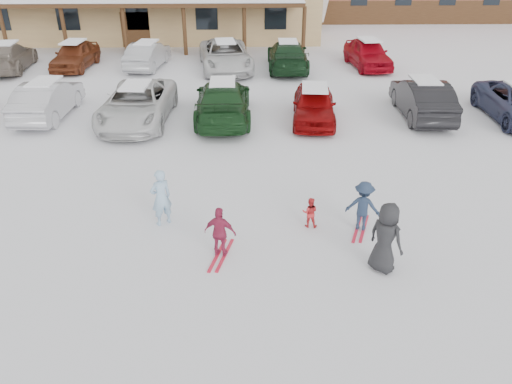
{
  "coord_description": "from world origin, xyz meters",
  "views": [
    {
      "loc": [
        0.07,
        -10.32,
        7.09
      ],
      "look_at": [
        0.3,
        1.0,
        1.0
      ],
      "focal_mm": 35.0,
      "sensor_mm": 36.0,
      "label": 1
    }
  ],
  "objects_px": {
    "parked_car_3": "(223,101)",
    "parked_car_7": "(8,57)",
    "bystander_dark": "(386,238)",
    "parked_car_1": "(47,99)",
    "child_navy": "(363,206)",
    "parked_car_12": "(368,53)",
    "parked_car_2": "(137,104)",
    "parked_car_5": "(422,98)",
    "parked_car_9": "(147,55)",
    "parked_car_11": "(288,56)",
    "toddler_red": "(310,212)",
    "parked_car_8": "(75,55)",
    "parked_car_10": "(226,56)",
    "child_magenta": "(220,233)",
    "adult_skier": "(161,198)",
    "parked_car_4": "(314,104)"
  },
  "relations": [
    {
      "from": "bystander_dark",
      "to": "parked_car_8",
      "type": "bearing_deg",
      "value": -7.29
    },
    {
      "from": "bystander_dark",
      "to": "parked_car_7",
      "type": "distance_m",
      "value": 24.33
    },
    {
      "from": "child_navy",
      "to": "parked_car_12",
      "type": "distance_m",
      "value": 17.23
    },
    {
      "from": "child_navy",
      "to": "parked_car_5",
      "type": "height_order",
      "value": "parked_car_5"
    },
    {
      "from": "child_magenta",
      "to": "parked_car_7",
      "type": "xyz_separation_m",
      "value": [
        -12.29,
        17.69,
        0.07
      ]
    },
    {
      "from": "toddler_red",
      "to": "parked_car_2",
      "type": "height_order",
      "value": "parked_car_2"
    },
    {
      "from": "bystander_dark",
      "to": "parked_car_8",
      "type": "distance_m",
      "value": 22.48
    },
    {
      "from": "parked_car_3",
      "to": "parked_car_7",
      "type": "distance_m",
      "value": 14.46
    },
    {
      "from": "bystander_dark",
      "to": "parked_car_1",
      "type": "distance_m",
      "value": 15.53
    },
    {
      "from": "parked_car_2",
      "to": "parked_car_5",
      "type": "bearing_deg",
      "value": 3.82
    },
    {
      "from": "parked_car_1",
      "to": "parked_car_10",
      "type": "xyz_separation_m",
      "value": [
        7.07,
        7.43,
        0.03
      ]
    },
    {
      "from": "parked_car_8",
      "to": "parked_car_11",
      "type": "bearing_deg",
      "value": 1.13
    },
    {
      "from": "child_magenta",
      "to": "parked_car_8",
      "type": "xyz_separation_m",
      "value": [
        -8.78,
        18.06,
        0.07
      ]
    },
    {
      "from": "parked_car_4",
      "to": "parked_car_11",
      "type": "distance_m",
      "value": 8.24
    },
    {
      "from": "parked_car_1",
      "to": "parked_car_12",
      "type": "distance_m",
      "value": 16.9
    },
    {
      "from": "child_navy",
      "to": "parked_car_2",
      "type": "bearing_deg",
      "value": -28.67
    },
    {
      "from": "parked_car_7",
      "to": "parked_car_9",
      "type": "bearing_deg",
      "value": 176.29
    },
    {
      "from": "child_magenta",
      "to": "parked_car_3",
      "type": "bearing_deg",
      "value": -73.98
    },
    {
      "from": "parked_car_1",
      "to": "parked_car_12",
      "type": "relative_size",
      "value": 1.01
    },
    {
      "from": "toddler_red",
      "to": "parked_car_9",
      "type": "bearing_deg",
      "value": -58.0
    },
    {
      "from": "toddler_red",
      "to": "parked_car_8",
      "type": "xyz_separation_m",
      "value": [
        -11.07,
        16.76,
        0.31
      ]
    },
    {
      "from": "child_magenta",
      "to": "parked_car_12",
      "type": "height_order",
      "value": "parked_car_12"
    },
    {
      "from": "parked_car_5",
      "to": "toddler_red",
      "type": "bearing_deg",
      "value": 58.54
    },
    {
      "from": "parked_car_2",
      "to": "parked_car_10",
      "type": "xyz_separation_m",
      "value": [
        3.26,
        8.09,
        0.02
      ]
    },
    {
      "from": "parked_car_2",
      "to": "bystander_dark",
      "type": "bearing_deg",
      "value": -51.37
    },
    {
      "from": "parked_car_8",
      "to": "parked_car_5",
      "type": "bearing_deg",
      "value": -22.66
    },
    {
      "from": "parked_car_1",
      "to": "parked_car_12",
      "type": "bearing_deg",
      "value": -150.53
    },
    {
      "from": "parked_car_1",
      "to": "parked_car_3",
      "type": "height_order",
      "value": "parked_car_3"
    },
    {
      "from": "parked_car_2",
      "to": "parked_car_3",
      "type": "height_order",
      "value": "parked_car_3"
    },
    {
      "from": "parked_car_7",
      "to": "parked_car_4",
      "type": "bearing_deg",
      "value": 145.42
    },
    {
      "from": "adult_skier",
      "to": "parked_car_9",
      "type": "bearing_deg",
      "value": -113.33
    },
    {
      "from": "parked_car_7",
      "to": "child_magenta",
      "type": "bearing_deg",
      "value": 118.36
    },
    {
      "from": "parked_car_2",
      "to": "parked_car_7",
      "type": "height_order",
      "value": "parked_car_2"
    },
    {
      "from": "parked_car_3",
      "to": "parked_car_10",
      "type": "distance_m",
      "value": 7.88
    },
    {
      "from": "parked_car_4",
      "to": "parked_car_8",
      "type": "distance_m",
      "value": 14.97
    },
    {
      "from": "child_magenta",
      "to": "parked_car_8",
      "type": "bearing_deg",
      "value": -49.78
    },
    {
      "from": "parked_car_9",
      "to": "parked_car_12",
      "type": "relative_size",
      "value": 0.95
    },
    {
      "from": "parked_car_8",
      "to": "parked_car_12",
      "type": "height_order",
      "value": "parked_car_12"
    },
    {
      "from": "adult_skier",
      "to": "child_magenta",
      "type": "relative_size",
      "value": 1.2
    },
    {
      "from": "parked_car_2",
      "to": "parked_car_3",
      "type": "distance_m",
      "value": 3.43
    },
    {
      "from": "child_magenta",
      "to": "parked_car_12",
      "type": "relative_size",
      "value": 0.29
    },
    {
      "from": "parked_car_4",
      "to": "parked_car_7",
      "type": "distance_m",
      "value": 17.76
    },
    {
      "from": "toddler_red",
      "to": "parked_car_1",
      "type": "distance_m",
      "value": 13.17
    },
    {
      "from": "parked_car_9",
      "to": "parked_car_11",
      "type": "xyz_separation_m",
      "value": [
        7.73,
        -0.51,
        0.05
      ]
    },
    {
      "from": "parked_car_2",
      "to": "parked_car_5",
      "type": "distance_m",
      "value": 11.62
    },
    {
      "from": "toddler_red",
      "to": "parked_car_4",
      "type": "height_order",
      "value": "parked_car_4"
    },
    {
      "from": "child_magenta",
      "to": "parked_car_2",
      "type": "relative_size",
      "value": 0.24
    },
    {
      "from": "parked_car_2",
      "to": "parked_car_3",
      "type": "bearing_deg",
      "value": 5.36
    },
    {
      "from": "parked_car_4",
      "to": "parked_car_11",
      "type": "bearing_deg",
      "value": 98.91
    },
    {
      "from": "parked_car_9",
      "to": "parked_car_12",
      "type": "height_order",
      "value": "parked_car_12"
    }
  ]
}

